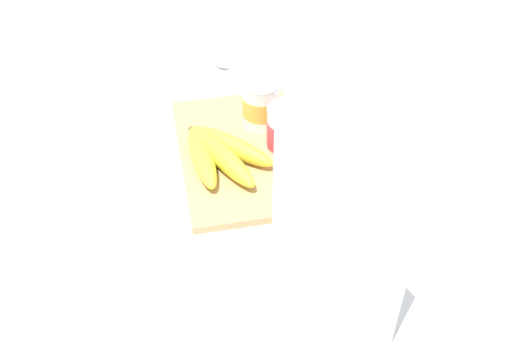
{
  "coord_description": "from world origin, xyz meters",
  "views": [
    {
      "loc": [
        0.8,
        -0.14,
        0.69
      ],
      "look_at": [
        0.11,
        0.0,
        0.06
      ],
      "focal_mm": 42.78,
      "sensor_mm": 36.0,
      "label": 1
    }
  ],
  "objects_px": {
    "yogurt_cup_back": "(286,132)",
    "banana_bunch": "(219,153)",
    "cereal_box": "(335,232)",
    "spoon": "(234,68)",
    "cutting_board": "(244,153)",
    "yogurt_cup_front": "(261,104)"
  },
  "relations": [
    {
      "from": "yogurt_cup_back",
      "to": "yogurt_cup_front",
      "type": "bearing_deg",
      "value": -164.25
    },
    {
      "from": "cereal_box",
      "to": "spoon",
      "type": "relative_size",
      "value": 2.32
    },
    {
      "from": "banana_bunch",
      "to": "spoon",
      "type": "distance_m",
      "value": 0.31
    },
    {
      "from": "cutting_board",
      "to": "cereal_box",
      "type": "bearing_deg",
      "value": 10.37
    },
    {
      "from": "cereal_box",
      "to": "banana_bunch",
      "type": "height_order",
      "value": "cereal_box"
    },
    {
      "from": "cutting_board",
      "to": "yogurt_cup_back",
      "type": "relative_size",
      "value": 3.56
    },
    {
      "from": "yogurt_cup_back",
      "to": "cutting_board",
      "type": "bearing_deg",
      "value": -107.46
    },
    {
      "from": "banana_bunch",
      "to": "spoon",
      "type": "height_order",
      "value": "banana_bunch"
    },
    {
      "from": "yogurt_cup_back",
      "to": "banana_bunch",
      "type": "bearing_deg",
      "value": -90.5
    },
    {
      "from": "cutting_board",
      "to": "banana_bunch",
      "type": "relative_size",
      "value": 1.77
    },
    {
      "from": "spoon",
      "to": "cutting_board",
      "type": "bearing_deg",
      "value": -6.36
    },
    {
      "from": "spoon",
      "to": "banana_bunch",
      "type": "bearing_deg",
      "value": -14.45
    },
    {
      "from": "cereal_box",
      "to": "banana_bunch",
      "type": "xyz_separation_m",
      "value": [
        -0.3,
        -0.1,
        -0.1
      ]
    },
    {
      "from": "yogurt_cup_front",
      "to": "banana_bunch",
      "type": "height_order",
      "value": "yogurt_cup_front"
    },
    {
      "from": "cereal_box",
      "to": "spoon",
      "type": "height_order",
      "value": "cereal_box"
    },
    {
      "from": "cutting_board",
      "to": "banana_bunch",
      "type": "bearing_deg",
      "value": -65.6
    },
    {
      "from": "cereal_box",
      "to": "yogurt_cup_back",
      "type": "relative_size",
      "value": 2.86
    },
    {
      "from": "yogurt_cup_back",
      "to": "banana_bunch",
      "type": "distance_m",
      "value": 0.12
    },
    {
      "from": "yogurt_cup_front",
      "to": "yogurt_cup_back",
      "type": "relative_size",
      "value": 0.92
    },
    {
      "from": "cereal_box",
      "to": "spoon",
      "type": "bearing_deg",
      "value": 165.47
    },
    {
      "from": "yogurt_cup_back",
      "to": "banana_bunch",
      "type": "xyz_separation_m",
      "value": [
        -0.0,
        -0.12,
        -0.03
      ]
    },
    {
      "from": "yogurt_cup_front",
      "to": "spoon",
      "type": "distance_m",
      "value": 0.22
    }
  ]
}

